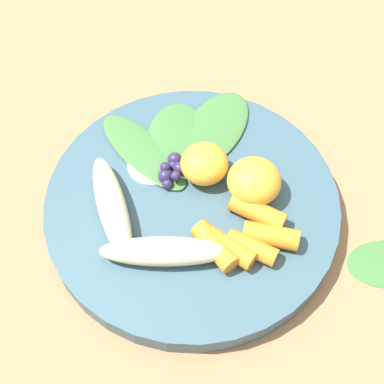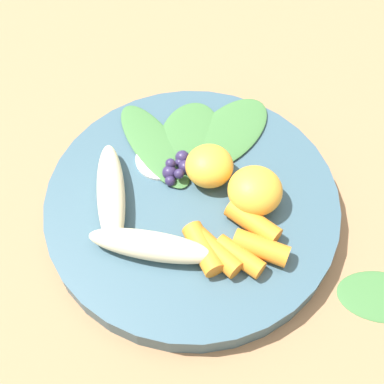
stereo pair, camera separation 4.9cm
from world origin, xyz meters
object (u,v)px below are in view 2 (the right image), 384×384
object	(u,v)px
banana_peeled_left	(152,246)
banana_peeled_right	(111,193)
bowl	(192,204)
kale_leaf_stray	(382,296)
orange_segment_near	(209,166)

from	to	relation	value
banana_peeled_left	banana_peeled_right	bearing A→B (deg)	136.87
bowl	banana_peeled_right	distance (m)	0.08
bowl	kale_leaf_stray	bearing A→B (deg)	-99.00
kale_leaf_stray	bowl	bearing A→B (deg)	158.10
orange_segment_near	kale_leaf_stray	bearing A→B (deg)	-107.89
bowl	orange_segment_near	size ratio (longest dim) A/B	6.10
bowl	banana_peeled_left	xyz separation A→B (m)	(-0.07, 0.01, 0.03)
orange_segment_near	banana_peeled_left	bearing A→B (deg)	166.97
kale_leaf_stray	banana_peeled_left	bearing A→B (deg)	177.19
banana_peeled_right	orange_segment_near	xyz separation A→B (m)	(0.06, -0.08, 0.00)
bowl	orange_segment_near	distance (m)	0.04
kale_leaf_stray	banana_peeled_right	bearing A→B (deg)	166.60
bowl	banana_peeled_right	bearing A→B (deg)	111.67
banana_peeled_left	kale_leaf_stray	size ratio (longest dim) A/B	1.42
banana_peeled_right	orange_segment_near	bearing A→B (deg)	99.89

